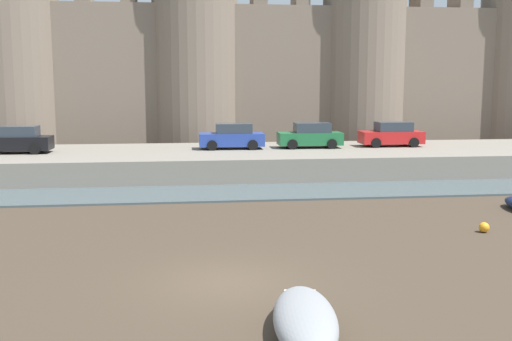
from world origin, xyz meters
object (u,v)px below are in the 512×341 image
object	(u,v)px
mooring_buoy_near_channel	(484,227)
car_quay_east	(16,140)
car_quay_west	(310,136)
car_quay_centre_east	(392,135)
rowboat_midflat_centre	(305,319)
car_quay_centre_west	(232,137)

from	to	relation	value
mooring_buoy_near_channel	car_quay_east	bearing A→B (deg)	142.09
car_quay_west	car_quay_centre_east	world-z (taller)	same
rowboat_midflat_centre	mooring_buoy_near_channel	distance (m)	12.02
car_quay_east	car_quay_west	xyz separation A→B (m)	(18.07, 0.79, 0.00)
car_quay_centre_east	rowboat_midflat_centre	bearing A→B (deg)	-113.47
rowboat_midflat_centre	car_quay_east	xyz separation A→B (m)	(-12.41, 24.76, 1.80)
car_quay_east	car_quay_west	world-z (taller)	same
car_quay_west	car_quay_east	bearing A→B (deg)	-177.49
car_quay_east	car_quay_centre_east	distance (m)	23.64
car_quay_centre_east	car_quay_east	bearing A→B (deg)	-177.47
rowboat_midflat_centre	car_quay_west	bearing A→B (deg)	77.52
car_quay_centre_west	car_quay_west	bearing A→B (deg)	0.22
rowboat_midflat_centre	car_quay_east	size ratio (longest dim) A/B	0.96
mooring_buoy_near_channel	car_quay_centre_west	distance (m)	19.04
mooring_buoy_near_channel	car_quay_east	world-z (taller)	car_quay_east
rowboat_midflat_centre	car_quay_centre_east	bearing A→B (deg)	66.53
car_quay_centre_west	car_quay_west	xyz separation A→B (m)	(5.08, 0.02, 0.00)
mooring_buoy_near_channel	car_quay_centre_east	bearing A→B (deg)	81.54
car_quay_west	car_quay_centre_west	bearing A→B (deg)	-179.78
car_quay_centre_west	rowboat_midflat_centre	bearing A→B (deg)	-91.29
rowboat_midflat_centre	car_quay_centre_west	xyz separation A→B (m)	(0.57, 25.53, 1.80)
mooring_buoy_near_channel	car_quay_centre_east	distance (m)	17.72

